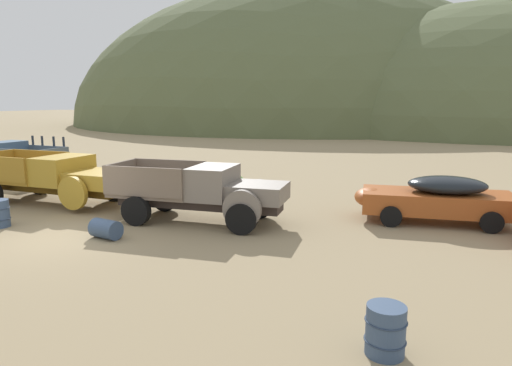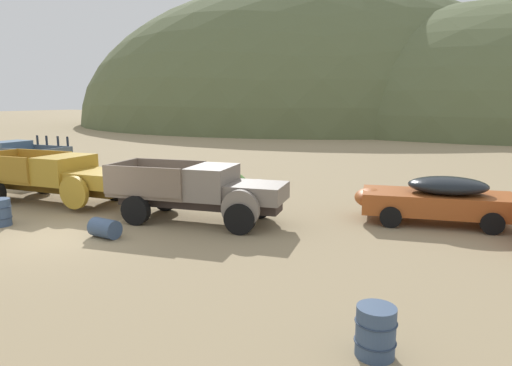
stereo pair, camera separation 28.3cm
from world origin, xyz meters
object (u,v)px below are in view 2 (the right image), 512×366
(truck_mustard, at_px, (63,177))
(car_oxide_orange, at_px, (433,199))
(truck_primer_gray, at_px, (208,192))
(oil_drum_foreground, at_px, (0,212))
(oil_drum_tipped, at_px, (105,228))
(truck_chalk_blue, at_px, (12,158))
(oil_drum_by_truck, at_px, (376,331))

(truck_mustard, distance_m, car_oxide_orange, 13.72)
(truck_primer_gray, bearing_deg, oil_drum_foreground, -159.00)
(truck_primer_gray, height_order, oil_drum_foreground, truck_primer_gray)
(car_oxide_orange, bearing_deg, oil_drum_tipped, 23.97)
(truck_chalk_blue, xyz_separation_m, oil_drum_foreground, (7.88, -6.91, -0.57))
(oil_drum_by_truck, bearing_deg, truck_primer_gray, 136.18)
(oil_drum_foreground, bearing_deg, oil_drum_by_truck, -13.83)
(truck_chalk_blue, bearing_deg, car_oxide_orange, 177.93)
(truck_mustard, bearing_deg, oil_drum_by_truck, -26.67)
(oil_drum_by_truck, relative_size, oil_drum_foreground, 0.93)
(truck_mustard, relative_size, oil_drum_tipped, 6.74)
(oil_drum_by_truck, bearing_deg, truck_mustard, 154.01)
(truck_primer_gray, relative_size, oil_drum_tipped, 6.24)
(truck_primer_gray, height_order, car_oxide_orange, truck_primer_gray)
(truck_chalk_blue, relative_size, oil_drum_tipped, 5.92)
(truck_mustard, relative_size, oil_drum_by_truck, 7.92)
(oil_drum_by_truck, xyz_separation_m, oil_drum_foreground, (-12.24, 3.01, 0.03))
(oil_drum_foreground, bearing_deg, truck_mustard, 101.14)
(car_oxide_orange, height_order, oil_drum_foreground, car_oxide_orange)
(truck_primer_gray, distance_m, oil_drum_tipped, 3.44)
(truck_mustard, distance_m, oil_drum_tipped, 5.57)
(truck_chalk_blue, height_order, truck_primer_gray, truck_chalk_blue)
(oil_drum_foreground, bearing_deg, oil_drum_tipped, 3.96)
(truck_mustard, bearing_deg, oil_drum_foreground, -79.54)
(truck_primer_gray, relative_size, oil_drum_foreground, 6.82)
(truck_primer_gray, relative_size, car_oxide_orange, 1.16)
(truck_primer_gray, xyz_separation_m, oil_drum_by_truck, (6.24, -5.99, -0.60))
(truck_mustard, height_order, oil_drum_foreground, truck_mustard)
(car_oxide_orange, xyz_separation_m, oil_drum_tipped, (-8.86, -5.44, -0.53))
(car_oxide_orange, distance_m, oil_drum_by_truck, 8.76)
(truck_mustard, bearing_deg, truck_chalk_blue, 152.60)
(truck_chalk_blue, xyz_separation_m, car_oxide_orange, (20.73, -1.20, -0.19))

